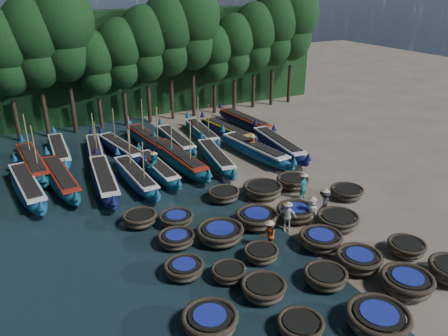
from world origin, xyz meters
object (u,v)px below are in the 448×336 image
coracle_7 (325,277)px  fisherman_1 (303,185)px  coracle_3 (407,283)px  long_boat_1 (61,178)px  coracle_10 (184,269)px  fisherman_3 (324,203)px  fisherman_4 (287,216)px  coracle_11 (229,273)px  coracle_20 (140,219)px  coracle_6 (264,289)px  long_boat_13 (149,140)px  long_boat_5 (179,159)px  coracle_17 (257,218)px  coracle_8 (359,260)px  long_boat_12 (121,148)px  coracle_22 (224,195)px  fisherman_0 (312,210)px  long_boat_15 (202,133)px  long_boat_11 (95,150)px  coracle_13 (321,240)px  long_boat_16 (227,131)px  coracle_5 (210,321)px  long_boat_6 (216,158)px  coracle_1 (300,326)px  coracle_15 (176,239)px  coracle_19 (347,192)px  long_boat_8 (279,145)px  coracle_21 (176,219)px  coracle_12 (261,254)px  coracle_14 (338,220)px  coracle_18 (296,212)px  long_boat_0 (27,187)px  coracle_23 (263,190)px  fisherman_6 (252,145)px  long_boat_10 (59,151)px  long_boat_14 (176,140)px  coracle_9 (406,247)px  long_boat_4 (157,169)px  coracle_16 (220,233)px

coracle_7 → fisherman_1: (4.24, 7.20, 0.52)m
coracle_3 → long_boat_1: 21.38m
coracle_3 → coracle_10: 9.76m
fisherman_3 → fisherman_4: (-2.76, -0.28, 0.01)m
coracle_11 → fisherman_1: bearing=31.9°
coracle_20 → long_boat_1: long_boat_1 is taller
coracle_11 → coracle_6: bearing=-67.0°
coracle_20 → long_boat_13: (4.49, 11.69, 0.16)m
long_boat_5 → coracle_17: bearing=-90.3°
coracle_8 → long_boat_12: size_ratio=0.33×
coracle_22 → fisherman_0: fisherman_0 is taller
long_boat_15 → long_boat_11: bearing=-175.5°
coracle_13 → long_boat_16: (3.91, 17.33, 0.09)m
coracle_5 → coracle_13: coracle_13 is taller
coracle_7 → long_boat_6: long_boat_6 is taller
coracle_1 → coracle_13: coracle_13 is taller
coracle_6 → long_boat_12: (-0.79, 19.17, 0.13)m
fisherman_0 → fisherman_3: bearing=-83.9°
coracle_15 → coracle_11: bearing=-74.3°
long_boat_5 → long_boat_12: size_ratio=1.14×
coracle_19 → coracle_11: bearing=-160.3°
long_boat_8 → long_boat_13: size_ratio=1.04×
coracle_6 → coracle_10: coracle_6 is taller
coracle_21 → long_boat_6: long_boat_6 is taller
coracle_7 → fisherman_1: 8.37m
coracle_12 → coracle_14: bearing=6.7°
coracle_3 → coracle_18: size_ratio=1.04×
coracle_22 → long_boat_0: 12.33m
long_boat_1 → coracle_23: bearing=-38.1°
coracle_6 → long_boat_0: (-7.89, 15.09, 0.16)m
coracle_21 → fisherman_1: fisherman_1 is taller
long_boat_8 → coracle_7: bearing=-111.0°
fisherman_3 → coracle_5: bearing=1.3°
coracle_15 → fisherman_1: size_ratio=1.06×
coracle_18 → long_boat_12: 15.63m
coracle_3 → coracle_21: coracle_3 is taller
coracle_14 → fisherman_6: (1.35, 11.27, 0.45)m
coracle_13 → fisherman_0: bearing=63.2°
coracle_12 → coracle_23: (3.71, 5.70, 0.09)m
coracle_18 → fisherman_3: bearing=-14.5°
coracle_20 → long_boat_12: bearing=79.6°
coracle_5 → coracle_14: 10.23m
long_boat_10 → long_boat_14: bearing=-9.1°
coracle_3 → coracle_9: size_ratio=1.22×
coracle_21 → long_boat_16: (9.52, 11.86, 0.16)m
coracle_8 → coracle_14: 3.75m
long_boat_4 → long_boat_16: (8.14, 5.01, 0.04)m
coracle_3 → coracle_20: bearing=128.0°
coracle_15 → fisherman_4: 6.00m
coracle_16 → long_boat_16: bearing=60.7°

